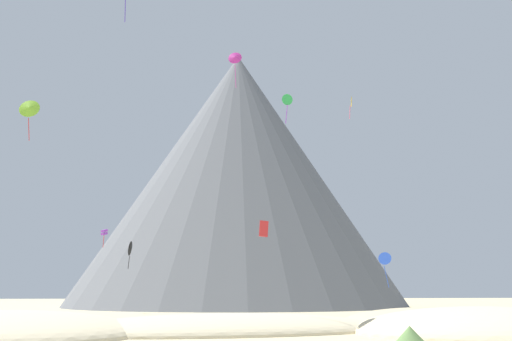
{
  "coord_description": "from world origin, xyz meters",
  "views": [
    {
      "loc": [
        -6.54,
        -32.57,
        3.07
      ],
      "look_at": [
        3.32,
        38.12,
        18.41
      ],
      "focal_mm": 39.34,
      "sensor_mm": 36.0,
      "label": 1
    }
  ],
  "objects_px": {
    "rock_massif": "(237,180)",
    "kite_red_low": "(264,229)",
    "bush_far_right": "(410,335)",
    "bush_mid_center": "(312,320)",
    "kite_green_mid": "(287,100)",
    "kite_blue_low": "(385,259)",
    "kite_gold_mid": "(351,104)",
    "kite_lime_mid": "(29,108)",
    "kite_violet_low": "(104,233)",
    "kite_black_low": "(131,249)",
    "bush_low_patch": "(4,335)",
    "kite_magenta_high": "(235,58)"
  },
  "relations": [
    {
      "from": "bush_low_patch",
      "to": "kite_violet_low",
      "type": "relative_size",
      "value": 0.49
    },
    {
      "from": "rock_massif",
      "to": "kite_red_low",
      "type": "distance_m",
      "value": 67.02
    },
    {
      "from": "bush_far_right",
      "to": "kite_green_mid",
      "type": "distance_m",
      "value": 39.6
    },
    {
      "from": "kite_magenta_high",
      "to": "rock_massif",
      "type": "bearing_deg",
      "value": 98.6
    },
    {
      "from": "kite_red_low",
      "to": "kite_magenta_high",
      "type": "height_order",
      "value": "kite_magenta_high"
    },
    {
      "from": "kite_red_low",
      "to": "kite_black_low",
      "type": "distance_m",
      "value": 28.4
    },
    {
      "from": "bush_far_right",
      "to": "kite_red_low",
      "type": "bearing_deg",
      "value": 107.18
    },
    {
      "from": "kite_gold_mid",
      "to": "bush_mid_center",
      "type": "bearing_deg",
      "value": -166.65
    },
    {
      "from": "bush_mid_center",
      "to": "kite_gold_mid",
      "type": "relative_size",
      "value": 0.63
    },
    {
      "from": "kite_blue_low",
      "to": "kite_lime_mid",
      "type": "bearing_deg",
      "value": 35.57
    },
    {
      "from": "rock_massif",
      "to": "kite_blue_low",
      "type": "distance_m",
      "value": 52.05
    },
    {
      "from": "kite_green_mid",
      "to": "kite_magenta_high",
      "type": "xyz_separation_m",
      "value": [
        -4.96,
        14.14,
        11.26
      ]
    },
    {
      "from": "bush_mid_center",
      "to": "kite_magenta_high",
      "type": "bearing_deg",
      "value": 101.97
    },
    {
      "from": "rock_massif",
      "to": "kite_red_low",
      "type": "xyz_separation_m",
      "value": [
        -4.26,
        -64.62,
        -17.28
      ]
    },
    {
      "from": "rock_massif",
      "to": "kite_black_low",
      "type": "distance_m",
      "value": 47.22
    },
    {
      "from": "kite_magenta_high",
      "to": "kite_black_low",
      "type": "bearing_deg",
      "value": -159.09
    },
    {
      "from": "bush_mid_center",
      "to": "kite_gold_mid",
      "type": "height_order",
      "value": "kite_gold_mid"
    },
    {
      "from": "kite_blue_low",
      "to": "kite_green_mid",
      "type": "bearing_deg",
      "value": 54.08
    },
    {
      "from": "rock_massif",
      "to": "kite_gold_mid",
      "type": "xyz_separation_m",
      "value": [
        7.35,
        -56.08,
        -1.67
      ]
    },
    {
      "from": "bush_low_patch",
      "to": "rock_massif",
      "type": "bearing_deg",
      "value": 73.45
    },
    {
      "from": "rock_massif",
      "to": "kite_black_low",
      "type": "relative_size",
      "value": 26.67
    },
    {
      "from": "kite_violet_low",
      "to": "kite_green_mid",
      "type": "xyz_separation_m",
      "value": [
        23.27,
        -21.12,
        14.18
      ]
    },
    {
      "from": "bush_far_right",
      "to": "bush_mid_center",
      "type": "distance_m",
      "value": 20.68
    },
    {
      "from": "rock_massif",
      "to": "kite_blue_low",
      "type": "xyz_separation_m",
      "value": [
        14.27,
        -46.34,
        -18.94
      ]
    },
    {
      "from": "kite_green_mid",
      "to": "kite_blue_low",
      "type": "xyz_separation_m",
      "value": [
        13.81,
        6.34,
        -18.55
      ]
    },
    {
      "from": "rock_massif",
      "to": "kite_black_low",
      "type": "xyz_separation_m",
      "value": [
        -18.24,
        -39.89,
        -17.49
      ]
    },
    {
      "from": "kite_lime_mid",
      "to": "kite_red_low",
      "type": "bearing_deg",
      "value": -24.62
    },
    {
      "from": "rock_massif",
      "to": "kite_magenta_high",
      "type": "height_order",
      "value": "rock_massif"
    },
    {
      "from": "kite_blue_low",
      "to": "kite_magenta_high",
      "type": "bearing_deg",
      "value": 6.86
    },
    {
      "from": "kite_black_low",
      "to": "rock_massif",
      "type": "bearing_deg",
      "value": -15.43
    },
    {
      "from": "kite_magenta_high",
      "to": "kite_gold_mid",
      "type": "distance_m",
      "value": 24.61
    },
    {
      "from": "bush_low_patch",
      "to": "kite_black_low",
      "type": "height_order",
      "value": "kite_black_low"
    },
    {
      "from": "kite_violet_low",
      "to": "kite_gold_mid",
      "type": "distance_m",
      "value": 40.96
    },
    {
      "from": "bush_low_patch",
      "to": "kite_black_low",
      "type": "xyz_separation_m",
      "value": [
        4.66,
        37.16,
        8.18
      ]
    },
    {
      "from": "bush_low_patch",
      "to": "rock_massif",
      "type": "xyz_separation_m",
      "value": [
        22.9,
        77.05,
        25.67
      ]
    },
    {
      "from": "rock_massif",
      "to": "kite_black_low",
      "type": "height_order",
      "value": "rock_massif"
    },
    {
      "from": "kite_blue_low",
      "to": "kite_violet_low",
      "type": "bearing_deg",
      "value": 7.7
    },
    {
      "from": "bush_mid_center",
      "to": "kite_violet_low",
      "type": "height_order",
      "value": "kite_violet_low"
    },
    {
      "from": "bush_mid_center",
      "to": "kite_green_mid",
      "type": "relative_size",
      "value": 0.45
    },
    {
      "from": "kite_gold_mid",
      "to": "kite_black_low",
      "type": "distance_m",
      "value": 34.16
    },
    {
      "from": "bush_far_right",
      "to": "kite_blue_low",
      "type": "bearing_deg",
      "value": 70.99
    },
    {
      "from": "kite_magenta_high",
      "to": "kite_lime_mid",
      "type": "relative_size",
      "value": 1.16
    },
    {
      "from": "kite_lime_mid",
      "to": "kite_green_mid",
      "type": "bearing_deg",
      "value": 0.45
    },
    {
      "from": "kite_green_mid",
      "to": "kite_lime_mid",
      "type": "bearing_deg",
      "value": -8.38
    },
    {
      "from": "bush_mid_center",
      "to": "kite_lime_mid",
      "type": "bearing_deg",
      "value": 158.98
    },
    {
      "from": "bush_far_right",
      "to": "bush_mid_center",
      "type": "relative_size",
      "value": 1.2
    },
    {
      "from": "kite_violet_low",
      "to": "kite_red_low",
      "type": "bearing_deg",
      "value": -14.45
    },
    {
      "from": "kite_violet_low",
      "to": "kite_magenta_high",
      "type": "height_order",
      "value": "kite_magenta_high"
    },
    {
      "from": "kite_gold_mid",
      "to": "kite_lime_mid",
      "type": "xyz_separation_m",
      "value": [
        -36.94,
        5.03,
        -0.6
      ]
    },
    {
      "from": "kite_black_low",
      "to": "bush_low_patch",
      "type": "bearing_deg",
      "value": -178.02
    }
  ]
}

